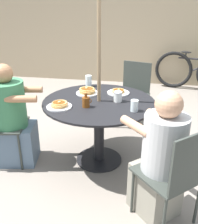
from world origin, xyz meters
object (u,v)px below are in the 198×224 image
Objects in this scene: syrup_bottle at (86,102)px; diner_east at (160,161)px; patio_chair_east at (176,172)px; bicycle at (194,71)px; diner_north at (13,120)px; pancake_plate_b at (87,91)px; coffee_cup at (118,97)px; patio_table at (99,114)px; pancake_plate_a at (59,105)px; pancake_plate_c at (118,92)px; drinking_glass_a at (134,106)px; drinking_glass_b at (89,81)px; patio_chair_south at (133,90)px.

diner_east is at bearing -35.33° from syrup_bottle.
syrup_bottle is at bearing 100.79° from patio_chair_east.
diner_north is at bearing -114.69° from bicycle.
pancake_plate_b is 2.39× the size of coffee_cup.
patio_table is 0.29m from syrup_bottle.
patio_table is 0.77× the size of bicycle.
pancake_plate_b is 3.08m from bicycle.
syrup_bottle is at bearing 12.68° from pancake_plate_a.
bicycle is (1.76, 3.06, -0.36)m from pancake_plate_a.
pancake_plate_c is (0.52, 0.51, -0.01)m from pancake_plate_a.
drinking_glass_a is at bearing -66.95° from pancake_plate_c.
drinking_glass_a is at bearing -95.85° from bicycle.
pancake_plate_a is 0.26m from syrup_bottle.
pancake_plate_b is 1.72× the size of syrup_bottle.
patio_chair_east is 0.76m from drinking_glass_a.
patio_chair_east reaches higher than drinking_glass_a.
drinking_glass_b is at bearing 84.46° from patio_chair_east.
pancake_plate_a is 1.85× the size of drinking_glass_b.
pancake_plate_b is (-0.48, -0.86, 0.24)m from patio_chair_south.
syrup_bottle reaches higher than bicycle.
coffee_cup reaches higher than pancake_plate_c.
syrup_bottle is (-0.83, 0.63, 0.27)m from patio_chair_east.
patio_chair_south is 0.83m from pancake_plate_c.
coffee_cup is at bearing 36.00° from syrup_bottle.
patio_table is 1.10m from patio_chair_south.
pancake_plate_c is (1.08, 0.44, 0.23)m from diner_north.
patio_table is at bearing 34.90° from pancake_plate_a.
pancake_plate_c is at bearing 73.09° from diner_east.
diner_east is (-0.12, 0.13, -0.00)m from patio_chair_east.
drinking_glass_b is at bearing 100.10° from syrup_bottle.
patio_table is at bearing 90.00° from patio_chair_south.
patio_chair_east reaches higher than bicycle.
drinking_glass_b reaches higher than pancake_plate_c.
bicycle is at bearing 63.34° from syrup_bottle.
drinking_glass_a is at bearing -28.74° from patio_table.
drinking_glass_a is (0.20, -0.48, 0.04)m from pancake_plate_c.
diner_north is 10.73× the size of coffee_cup.
diner_east is 0.61m from drinking_glass_a.
diner_north is 1.76m from patio_chair_east.
bicycle is (1.51, 3.00, -0.40)m from syrup_bottle.
patio_chair_east is at bearing -53.81° from drinking_glass_b.
coffee_cup is at bearing 80.93° from patio_chair_east.
pancake_plate_b reaches higher than pancake_plate_a.
coffee_cup is (-0.54, 0.84, 0.26)m from patio_chair_east.
patio_chair_south is at bearing 63.18° from pancake_plate_a.
pancake_plate_c is 0.53m from syrup_bottle.
diner_east is at bearing -24.82° from pancake_plate_a.
diner_north is at bearing 178.48° from drinking_glass_a.
bicycle is at bearing 37.64° from patio_chair_east.
patio_chair_south reaches higher than patio_table.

